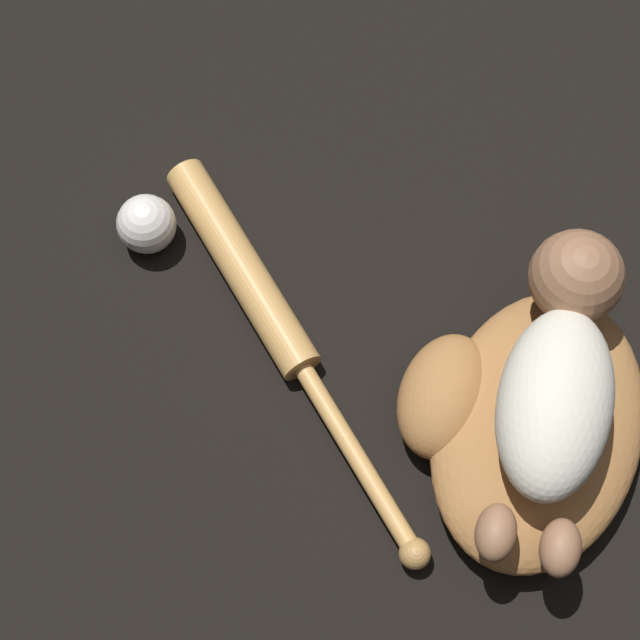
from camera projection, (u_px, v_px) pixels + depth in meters
name	position (u px, v px, depth m)	size (l,w,h in m)	color
ground_plane	(572.00, 439.00, 1.22)	(6.00, 6.00, 0.00)	black
baseball_glove	(522.00, 422.00, 1.18)	(0.38, 0.32, 0.08)	#A8703D
baby_figure	(560.00, 372.00, 1.11)	(0.37, 0.21, 0.10)	silver
baseball_bat	(264.00, 304.00, 1.25)	(0.29, 0.51, 0.05)	tan
baseball	(146.00, 224.00, 1.28)	(0.07, 0.07, 0.07)	white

